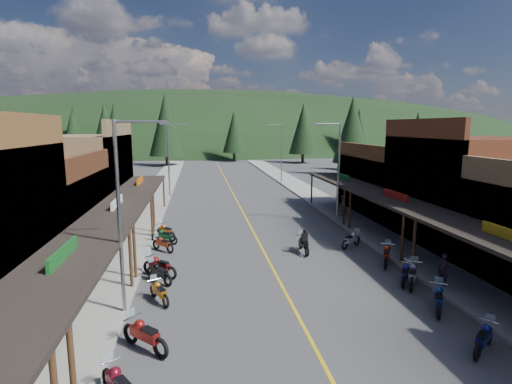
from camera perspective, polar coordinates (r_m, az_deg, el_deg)
name	(u,v)px	position (r m, az deg, el deg)	size (l,w,h in m)	color
ground	(268,259)	(23.82, 1.69, -9.55)	(220.00, 220.00, 0.00)	#38383A
centerline	(236,199)	(43.07, -2.91, -0.95)	(0.15, 90.00, 0.01)	gold
sidewalk_west	(153,200)	(43.14, -14.49, -1.13)	(3.40, 94.00, 0.15)	gray
sidewalk_east	(314,196)	(44.69, 8.27, -0.56)	(3.40, 94.00, 0.15)	gray
shop_west_2	(26,218)	(26.35, -30.03, -3.26)	(10.90, 9.00, 6.20)	#3F2111
shop_west_3	(75,179)	(35.16, -24.50, 1.67)	(10.90, 10.20, 8.20)	brown
shop_east_2	(468,190)	(30.03, 27.98, 0.23)	(10.90, 9.00, 8.20)	#562B19
shop_east_3	(396,184)	(38.22, 19.38, 1.05)	(10.90, 10.20, 6.20)	#4C2D16
streetlight_0	(123,209)	(16.79, -18.51, -2.33)	(2.16, 0.18, 8.00)	gray
streetlight_1	(170,157)	(44.41, -12.20, 4.96)	(2.16, 0.18, 8.00)	gray
streetlight_2	(337,168)	(32.25, 11.50, 3.39)	(2.16, 0.18, 8.00)	gray
streetlight_3	(280,151)	(53.41, 3.52, 5.87)	(2.16, 0.18, 8.00)	gray
ridge_hill	(208,146)	(157.43, -6.87, 6.52)	(310.00, 140.00, 60.00)	black
pine_0	(10,133)	(91.60, -31.74, 7.23)	(5.04, 5.04, 11.00)	black
pine_1	(105,128)	(94.35, -20.79, 8.50)	(5.88, 5.88, 12.50)	black
pine_2	(166,125)	(80.42, -12.77, 9.36)	(6.72, 6.72, 14.00)	black
pine_3	(234,132)	(88.55, -3.16, 8.58)	(5.04, 5.04, 11.00)	black
pine_4	(303,128)	(85.06, 6.76, 9.00)	(5.88, 5.88, 12.50)	black
pine_5	(354,125)	(101.53, 13.85, 9.28)	(6.72, 6.72, 14.00)	black
pine_6	(417,132)	(99.61, 22.04, 8.00)	(5.04, 5.04, 11.00)	black
pine_7	(75,128)	(102.12, -24.49, 8.29)	(5.88, 5.88, 12.50)	black
pine_8	(73,138)	(64.79, -24.66, 7.00)	(4.48, 4.48, 10.00)	black
pine_9	(359,134)	(72.77, 14.45, 8.04)	(4.93, 4.93, 10.80)	black
pine_10	(115,132)	(73.55, -19.50, 8.13)	(5.38, 5.38, 11.60)	black
pine_11	(352,130)	(64.77, 13.57, 8.66)	(5.82, 5.82, 12.40)	black
bike_west_4	(145,333)	(15.13, -15.62, -18.89)	(0.76, 2.27, 1.30)	maroon
bike_west_5	(159,291)	(18.64, -13.67, -13.57)	(0.63, 1.89, 1.08)	#B05F0C
bike_west_6	(159,272)	(20.81, -13.68, -11.01)	(0.67, 2.00, 1.14)	black
bike_west_7	(160,265)	(21.54, -13.62, -10.13)	(0.73, 2.20, 1.26)	maroon
bike_west_8	(163,243)	(25.71, -13.17, -7.12)	(0.62, 1.86, 1.06)	maroon
bike_west_9	(164,236)	(27.25, -12.98, -6.09)	(0.66, 1.98, 1.13)	#0B3B19
bike_west_10	(166,231)	(28.24, -12.75, -5.42)	(0.72, 2.17, 1.24)	#9F470B
bike_east_3	(484,337)	(16.57, 29.78, -17.53)	(0.66, 1.98, 1.13)	navy
bike_east_4	(438,298)	(18.96, 24.62, -13.55)	(0.71, 2.14, 1.23)	navy
bike_east_5	(413,274)	(21.25, 21.48, -10.80)	(0.74, 2.22, 1.27)	gray
bike_east_6	(405,273)	(21.50, 20.55, -10.76)	(0.64, 1.91, 1.09)	navy
bike_east_7	(387,254)	(23.82, 18.17, -8.42)	(0.74, 2.23, 1.27)	#AE290C
bike_east_8	(351,239)	(26.50, 13.44, -6.55)	(0.66, 1.99, 1.14)	#ADAFB3
rider_on_bike	(304,243)	(24.91, 6.85, -7.21)	(0.71, 2.10, 1.60)	black
pedestrian_east_a	(444,269)	(21.45, 25.23, -9.98)	(0.58, 0.38, 1.59)	#261C2A
pedestrian_east_b	(342,205)	(35.02, 12.21, -1.87)	(0.84, 0.48, 1.73)	brown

